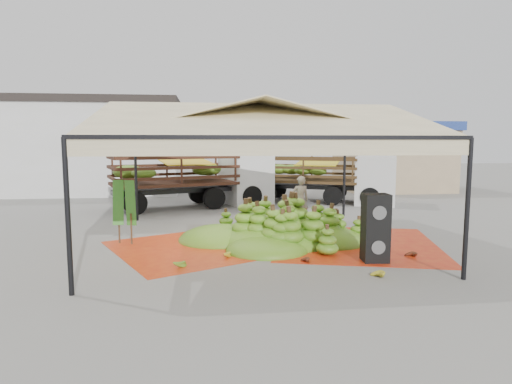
{
  "coord_description": "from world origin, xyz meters",
  "views": [
    {
      "loc": [
        -1.43,
        -12.24,
        2.89
      ],
      "look_at": [
        0.2,
        1.5,
        1.3
      ],
      "focal_mm": 30.0,
      "sensor_mm": 36.0,
      "label": 1
    }
  ],
  "objects": [
    {
      "name": "hand_red_a",
      "position": [
        0.89,
        -2.36,
        0.1
      ],
      "size": [
        0.48,
        0.42,
        0.19
      ],
      "primitive_type": "ellipsoid",
      "rotation": [
        0.0,
        0.0,
        0.22
      ],
      "color": "#5C2815",
      "rests_on": "ground"
    },
    {
      "name": "speaker_stack",
      "position": [
        2.66,
        -2.45,
        0.83
      ],
      "size": [
        0.65,
        0.58,
        1.67
      ],
      "rotation": [
        0.0,
        0.0,
        -0.09
      ],
      "color": "black",
      "rests_on": "ground"
    },
    {
      "name": "banana_leaves",
      "position": [
        -3.7,
        -0.04,
        0.0
      ],
      "size": [
        0.96,
        1.36,
        3.7
      ],
      "primitive_type": null,
      "color": "#2C771F",
      "rests_on": "ground"
    },
    {
      "name": "hand_red_b",
      "position": [
        3.7,
        -2.21,
        0.1
      ],
      "size": [
        0.55,
        0.54,
        0.2
      ],
      "primitive_type": "ellipsoid",
      "rotation": [
        0.0,
        0.0,
        0.64
      ],
      "color": "#512A12",
      "rests_on": "ground"
    },
    {
      "name": "tarp_right",
      "position": [
        2.87,
        -0.57,
        0.01
      ],
      "size": [
        5.51,
        5.67,
        0.01
      ],
      "primitive_type": "cube",
      "rotation": [
        0.0,
        0.0,
        -0.26
      ],
      "color": "#C54212",
      "rests_on": "ground"
    },
    {
      "name": "truck_right",
      "position": [
        4.61,
        7.97,
        1.4
      ],
      "size": [
        6.97,
        4.78,
        2.27
      ],
      "rotation": [
        0.0,
        0.0,
        -0.42
      ],
      "color": "#452F17",
      "rests_on": "ground"
    },
    {
      "name": "building_white",
      "position": [
        -10.0,
        14.0,
        2.71
      ],
      "size": [
        14.3,
        6.3,
        5.4
      ],
      "color": "silver",
      "rests_on": "ground"
    },
    {
      "name": "tarp_left",
      "position": [
        -1.64,
        -0.45,
        0.01
      ],
      "size": [
        5.73,
        5.64,
        0.01
      ],
      "primitive_type": "cube",
      "rotation": [
        0.0,
        0.0,
        0.46
      ],
      "color": "#CE4613",
      "rests_on": "ground"
    },
    {
      "name": "hand_yellow_a",
      "position": [
        2.18,
        -3.7,
        0.11
      ],
      "size": [
        0.59,
        0.54,
        0.22
      ],
      "primitive_type": "ellipsoid",
      "rotation": [
        0.0,
        0.0,
        0.36
      ],
      "color": "gold",
      "rests_on": "ground"
    },
    {
      "name": "vendor",
      "position": [
        1.93,
        2.61,
        0.86
      ],
      "size": [
        0.67,
        0.47,
        1.73
      ],
      "primitive_type": "imported",
      "rotation": [
        0.0,
        0.0,
        3.24
      ],
      "color": "gray",
      "rests_on": "ground"
    },
    {
      "name": "hand_green",
      "position": [
        -2.1,
        -2.31,
        0.11
      ],
      "size": [
        0.65,
        0.63,
        0.23
      ],
      "primitive_type": "ellipsoid",
      "rotation": [
        0.0,
        0.0,
        -0.65
      ],
      "color": "#417D1A",
      "rests_on": "ground"
    },
    {
      "name": "canopy_tent",
      "position": [
        0.0,
        0.0,
        3.3
      ],
      "size": [
        8.1,
        8.1,
        4.0
      ],
      "color": "black",
      "rests_on": "ground"
    },
    {
      "name": "truck_left",
      "position": [
        -1.7,
        7.35,
        1.51
      ],
      "size": [
        7.52,
        4.64,
        2.44
      ],
      "rotation": [
        0.0,
        0.0,
        0.34
      ],
      "color": "#452417",
      "rests_on": "ground"
    },
    {
      "name": "hanging_bunches",
      "position": [
        1.98,
        0.97,
        2.62
      ],
      "size": [
        4.74,
        0.24,
        0.2
      ],
      "color": "#51821B",
      "rests_on": "ground"
    },
    {
      "name": "ground",
      "position": [
        0.0,
        0.0,
        0.0
      ],
      "size": [
        90.0,
        90.0,
        0.0
      ],
      "primitive_type": "plane",
      "color": "slate",
      "rests_on": "ground"
    },
    {
      "name": "banana_heap",
      "position": [
        0.63,
        -0.06,
        0.62
      ],
      "size": [
        6.01,
        5.03,
        1.24
      ],
      "primitive_type": "ellipsoid",
      "rotation": [
        0.0,
        0.0,
        -0.05
      ],
      "color": "#397317",
      "rests_on": "ground"
    },
    {
      "name": "hand_yellow_b",
      "position": [
        -1.0,
        -1.64,
        0.11
      ],
      "size": [
        0.5,
        0.42,
        0.21
      ],
      "primitive_type": "ellipsoid",
      "rotation": [
        0.0,
        0.0,
        -0.06
      ],
      "color": "gold",
      "rests_on": "ground"
    },
    {
      "name": "building_tan",
      "position": [
        10.0,
        13.0,
        2.07
      ],
      "size": [
        6.3,
        5.3,
        4.1
      ],
      "color": "tan",
      "rests_on": "ground"
    }
  ]
}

